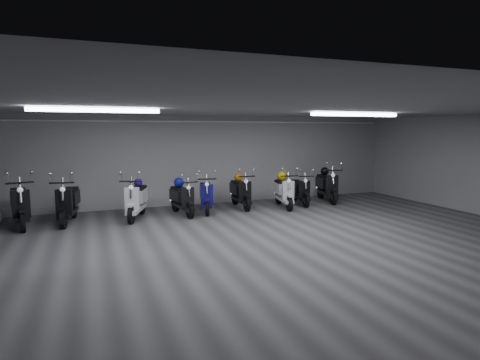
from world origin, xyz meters
name	(u,v)px	position (x,y,z in m)	size (l,w,h in m)	color
floor	(259,247)	(0.00, 0.00, -0.01)	(14.00, 10.00, 0.01)	#3E3E41
ceiling	(260,107)	(0.00, 0.00, 2.80)	(14.00, 10.00, 0.01)	gray
back_wall	(196,161)	(0.00, 5.00, 1.40)	(14.00, 0.01, 2.80)	gray
fluor_strip_left	(96,110)	(-3.00, 1.00, 2.74)	(2.40, 0.18, 0.08)	white
fluor_strip_right	(355,114)	(3.00, 1.00, 2.74)	(2.40, 0.18, 0.08)	white
conduit	(196,122)	(0.00, 4.92, 2.62)	(0.05, 0.05, 13.60)	white
scooter_0	(19,198)	(-4.78, 3.62, 0.72)	(0.65, 1.94, 1.44)	black
scooter_1	(68,196)	(-3.70, 3.63, 0.69)	(0.62, 1.86, 1.38)	black
scooter_2	(136,194)	(-2.02, 3.51, 0.67)	(0.60, 1.81, 1.35)	silver
scooter_3	(182,194)	(-0.79, 3.52, 0.61)	(0.55, 1.64, 1.22)	black
scooter_4	(206,190)	(-0.04, 3.71, 0.64)	(0.57, 1.72, 1.28)	navy
scooter_5	(241,187)	(1.10, 3.90, 0.64)	(0.57, 1.71, 1.28)	black
scooter_6	(284,187)	(2.36, 3.49, 0.64)	(0.58, 1.73, 1.29)	silver
scooter_7	(300,186)	(3.05, 3.74, 0.60)	(0.54, 1.61, 1.20)	black
scooter_8	(327,181)	(4.16, 3.89, 0.69)	(0.62, 1.85, 1.37)	black
helmet_0	(238,177)	(1.11, 4.14, 0.92)	(0.25, 0.25, 0.25)	orange
helmet_1	(138,182)	(-1.94, 3.75, 0.95)	(0.23, 0.23, 0.23)	#230C8D
helmet_2	(282,176)	(2.40, 3.73, 0.94)	(0.29, 0.29, 0.29)	gold
helmet_3	(325,171)	(4.22, 4.14, 0.99)	(0.28, 0.28, 0.28)	black
helmet_4	(179,182)	(-0.82, 3.75, 0.90)	(0.28, 0.28, 0.28)	#0E119B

